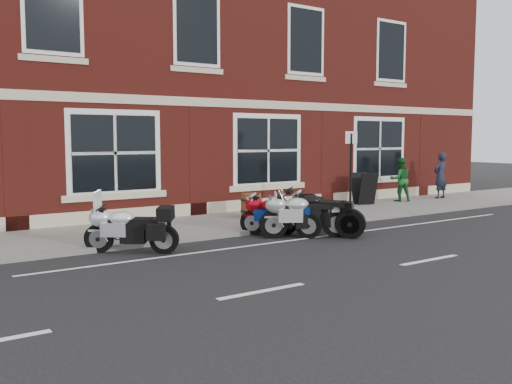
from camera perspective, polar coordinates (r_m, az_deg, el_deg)
ground at (r=13.72m, az=7.11°, el=-4.56°), size 80.00×80.00×0.00m
sidewalk at (r=16.04m, az=-0.03°, el=-2.84°), size 30.00×3.00×0.12m
kerb at (r=14.78m, az=3.45°, el=-3.57°), size 30.00×0.16×0.12m
pub_building at (r=22.75m, az=-11.14°, el=14.53°), size 24.00×12.00×12.00m
moto_touring_silver at (r=12.05m, az=-12.62°, el=-3.50°), size 1.61×1.34×1.30m
moto_sport_red at (r=13.74m, az=2.32°, el=-2.30°), size 1.31×1.70×0.91m
moto_sport_black at (r=14.61m, az=6.74°, el=-1.88°), size 1.17×1.77×0.90m
moto_sport_silver at (r=13.59m, az=4.70°, el=-2.24°), size 1.96×1.19×0.98m
moto_naked_black at (r=13.82m, az=5.99°, el=-1.94°), size 1.43×2.02×1.05m
pedestrian_left at (r=22.28m, az=17.97°, el=1.58°), size 0.64×0.43×1.70m
pedestrian_right at (r=20.83m, az=14.23°, el=1.22°), size 0.94×0.87×1.55m
a_board_sign at (r=19.57m, az=10.74°, el=0.35°), size 0.72×0.55×1.09m
barrel_planter at (r=16.25m, az=-0.50°, el=-1.33°), size 0.60×0.60×0.67m
parking_sign at (r=16.25m, az=9.46°, el=2.39°), size 0.32×0.16×2.43m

